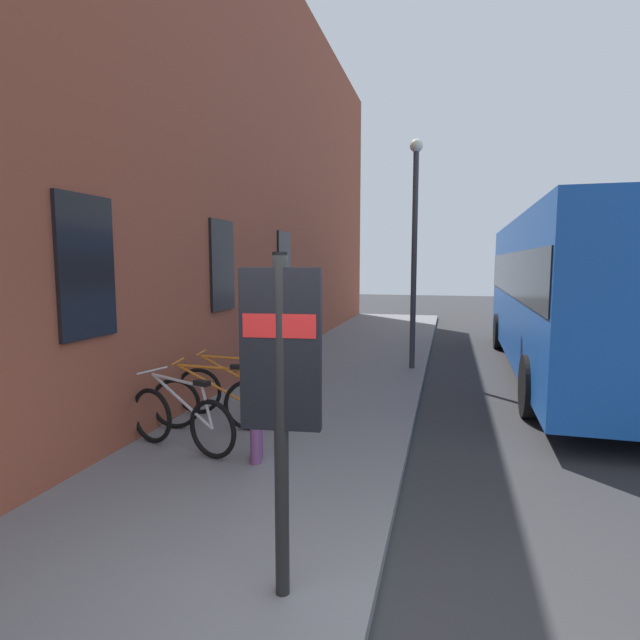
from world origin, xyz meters
TOP-DOWN VIEW (x-y plane):
  - ground at (6.00, -1.00)m, footprint 60.00×60.00m
  - sidewalk_pavement at (8.00, 1.75)m, footprint 24.00×3.50m
  - station_facade at (8.99, 3.80)m, footprint 22.00×0.65m
  - bicycle_far_end at (2.63, 2.73)m, footprint 0.65×1.71m
  - bicycle_mid_rack at (3.46, 2.71)m, footprint 0.50×1.75m
  - bicycle_end_of_row at (4.18, 2.73)m, footprint 0.51×1.75m
  - transit_info_sign at (0.32, 0.63)m, footprint 0.14×0.56m
  - city_bus at (8.90, -3.00)m, footprint 10.55×2.80m
  - pedestrian_near_bus at (2.55, 1.70)m, footprint 0.65×0.36m
  - pedestrian_by_facade at (5.37, 2.37)m, footprint 0.55×0.44m
  - street_lamp at (8.37, 0.30)m, footprint 0.28×0.28m

SIDE VIEW (x-z plane):
  - ground at x=6.00m, z-range 0.00..0.00m
  - sidewalk_pavement at x=8.00m, z-range 0.00..0.12m
  - bicycle_far_end at x=2.63m, z-range 0.02..1.00m
  - bicycle_mid_rack at x=3.46m, z-range 0.02..1.00m
  - bicycle_end_of_row at x=4.18m, z-range 0.02..1.00m
  - pedestrian_by_facade at x=5.37m, z-range 0.30..1.95m
  - pedestrian_near_bus at x=2.55m, z-range 0.31..2.07m
  - transit_info_sign at x=0.32m, z-range 0.52..2.92m
  - city_bus at x=8.90m, z-range 0.24..3.59m
  - street_lamp at x=8.37m, z-range 0.59..5.53m
  - station_facade at x=8.99m, z-range 0.00..9.44m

